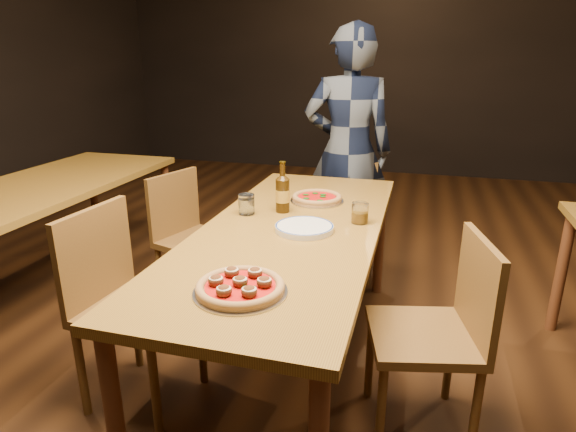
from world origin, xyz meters
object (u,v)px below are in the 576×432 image
(chair_main_sw, at_px, (198,240))
(beer_bottle, at_px, (283,194))
(amber_glass, at_px, (360,213))
(table_left, at_px, (38,197))
(pizza_margherita, at_px, (317,198))
(plate_stack, at_px, (304,228))
(diner, at_px, (348,152))
(water_glass, at_px, (247,204))
(chair_main_e, at_px, (423,334))
(chair_end, at_px, (347,219))
(chair_main_nw, at_px, (139,307))
(pizza_meatball, at_px, (240,287))
(table_main, at_px, (291,241))

(chair_main_sw, height_order, beer_bottle, beer_bottle)
(amber_glass, bearing_deg, chair_main_sw, 162.42)
(table_left, relative_size, chair_main_sw, 2.30)
(pizza_margherita, xyz_separation_m, plate_stack, (0.04, -0.47, -0.01))
(amber_glass, distance_m, diner, 1.22)
(chair_main_sw, distance_m, water_glass, 0.67)
(chair_main_e, xyz_separation_m, chair_end, (-0.53, 1.43, -0.03))
(chair_main_sw, distance_m, beer_bottle, 0.78)
(chair_main_sw, height_order, plate_stack, chair_main_sw)
(water_glass, xyz_separation_m, amber_glass, (0.56, 0.02, -0.00))
(chair_main_nw, height_order, pizza_meatball, chair_main_nw)
(chair_main_sw, relative_size, plate_stack, 3.27)
(pizza_meatball, bearing_deg, chair_main_e, 33.74)
(beer_bottle, bearing_deg, pizza_margherita, 60.71)
(beer_bottle, height_order, water_glass, beer_bottle)
(beer_bottle, bearing_deg, chair_main_e, -33.12)
(chair_main_nw, height_order, chair_main_e, chair_main_nw)
(table_left, bearing_deg, amber_glass, -4.38)
(plate_stack, height_order, water_glass, water_glass)
(amber_glass, bearing_deg, pizza_margherita, 132.78)
(diner, bearing_deg, chair_main_sw, 38.01)
(table_left, relative_size, chair_main_e, 2.25)
(chair_end, distance_m, water_glass, 1.17)
(chair_main_e, bearing_deg, beer_bottle, -136.36)
(chair_main_sw, bearing_deg, table_left, 116.78)
(chair_main_nw, xyz_separation_m, beer_bottle, (0.47, 0.62, 0.37))
(table_left, xyz_separation_m, chair_main_sw, (0.99, 0.17, -0.24))
(table_left, relative_size, pizza_margherita, 6.91)
(table_main, distance_m, beer_bottle, 0.29)
(chair_end, xyz_separation_m, beer_bottle, (-0.19, -0.96, 0.43))
(pizza_meatball, relative_size, plate_stack, 1.20)
(chair_main_nw, bearing_deg, chair_main_e, -78.50)
(table_main, height_order, pizza_margherita, pizza_margherita)
(amber_glass, bearing_deg, beer_bottle, 170.84)
(pizza_margherita, bearing_deg, chair_main_nw, -125.27)
(chair_main_sw, distance_m, pizza_margherita, 0.81)
(chair_main_sw, relative_size, water_glass, 8.58)
(chair_main_nw, xyz_separation_m, chair_main_sw, (-0.14, 0.88, -0.03))
(chair_main_nw, relative_size, chair_end, 1.14)
(amber_glass, bearing_deg, table_main, -153.71)
(amber_glass, xyz_separation_m, diner, (-0.25, 1.19, 0.06))
(chair_main_nw, relative_size, pizza_margherita, 3.22)
(chair_end, height_order, pizza_meatball, chair_end)
(chair_main_sw, xyz_separation_m, chair_end, (0.80, 0.70, -0.02))
(chair_main_e, xyz_separation_m, water_glass, (-0.89, 0.39, 0.36))
(plate_stack, distance_m, amber_glass, 0.29)
(table_main, height_order, chair_main_nw, chair_main_nw)
(table_main, height_order, beer_bottle, beer_bottle)
(chair_main_e, height_order, amber_glass, chair_main_e)
(table_main, height_order, chair_end, chair_end)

